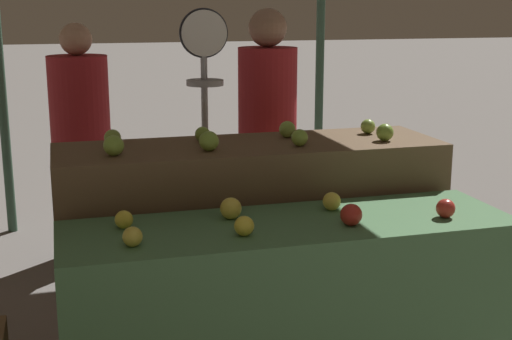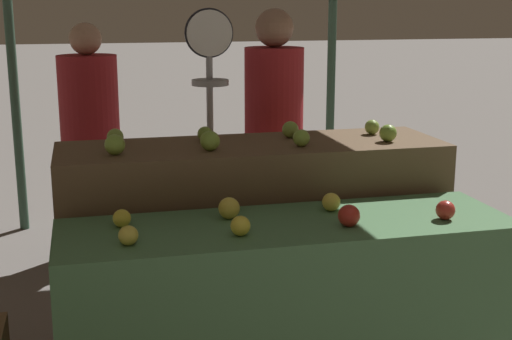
% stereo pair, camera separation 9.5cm
% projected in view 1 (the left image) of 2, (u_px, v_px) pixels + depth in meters
% --- Properties ---
extents(display_counter_front, '(1.81, 0.55, 0.87)m').
position_uv_depth(display_counter_front, '(289.00, 324.00, 2.93)').
color(display_counter_front, '#4C7A4C').
rests_on(display_counter_front, ground_plane).
extents(display_counter_back, '(1.81, 0.55, 1.08)m').
position_uv_depth(display_counter_back, '(251.00, 252.00, 3.47)').
color(display_counter_back, brown).
rests_on(display_counter_back, ground_plane).
extents(apple_front_0, '(0.07, 0.07, 0.07)m').
position_uv_depth(apple_front_0, '(133.00, 237.00, 2.54)').
color(apple_front_0, gold).
rests_on(apple_front_0, display_counter_front).
extents(apple_front_1, '(0.08, 0.08, 0.08)m').
position_uv_depth(apple_front_1, '(244.00, 226.00, 2.66)').
color(apple_front_1, gold).
rests_on(apple_front_1, display_counter_front).
extents(apple_front_2, '(0.09, 0.09, 0.09)m').
position_uv_depth(apple_front_2, '(351.00, 215.00, 2.78)').
color(apple_front_2, '#AD281E').
rests_on(apple_front_2, display_counter_front).
extents(apple_front_3, '(0.08, 0.08, 0.08)m').
position_uv_depth(apple_front_3, '(446.00, 208.00, 2.88)').
color(apple_front_3, '#B72D23').
rests_on(apple_front_3, display_counter_front).
extents(apple_front_4, '(0.07, 0.07, 0.07)m').
position_uv_depth(apple_front_4, '(124.00, 220.00, 2.75)').
color(apple_front_4, gold).
rests_on(apple_front_4, display_counter_front).
extents(apple_front_5, '(0.09, 0.09, 0.09)m').
position_uv_depth(apple_front_5, '(231.00, 208.00, 2.87)').
color(apple_front_5, yellow).
rests_on(apple_front_5, display_counter_front).
extents(apple_front_6, '(0.08, 0.08, 0.08)m').
position_uv_depth(apple_front_6, '(332.00, 201.00, 2.99)').
color(apple_front_6, yellow).
rests_on(apple_front_6, display_counter_front).
extents(apple_back_0, '(0.09, 0.09, 0.09)m').
position_uv_depth(apple_back_0, '(114.00, 146.00, 3.07)').
color(apple_back_0, '#84AD3D').
rests_on(apple_back_0, display_counter_back).
extents(apple_back_1, '(0.09, 0.09, 0.09)m').
position_uv_depth(apple_back_1, '(209.00, 141.00, 3.17)').
color(apple_back_1, '#84AD3D').
rests_on(apple_back_1, display_counter_back).
extents(apple_back_2, '(0.08, 0.08, 0.08)m').
position_uv_depth(apple_back_2, '(300.00, 138.00, 3.28)').
color(apple_back_2, '#84AD3D').
rests_on(apple_back_2, display_counter_back).
extents(apple_back_3, '(0.08, 0.08, 0.08)m').
position_uv_depth(apple_back_3, '(385.00, 132.00, 3.40)').
color(apple_back_3, '#7AA338').
rests_on(apple_back_3, display_counter_back).
extents(apple_back_4, '(0.08, 0.08, 0.08)m').
position_uv_depth(apple_back_4, '(113.00, 138.00, 3.28)').
color(apple_back_4, '#8EB247').
rests_on(apple_back_4, display_counter_back).
extents(apple_back_5, '(0.07, 0.07, 0.07)m').
position_uv_depth(apple_back_5, '(203.00, 134.00, 3.38)').
color(apple_back_5, '#84AD3D').
rests_on(apple_back_5, display_counter_back).
extents(apple_back_6, '(0.08, 0.08, 0.08)m').
position_uv_depth(apple_back_6, '(287.00, 129.00, 3.49)').
color(apple_back_6, '#8EB247').
rests_on(apple_back_6, display_counter_back).
extents(apple_back_7, '(0.07, 0.07, 0.07)m').
position_uv_depth(apple_back_7, '(368.00, 126.00, 3.59)').
color(apple_back_7, '#8EB247').
rests_on(apple_back_7, display_counter_back).
extents(produce_scale, '(0.26, 0.20, 1.70)m').
position_uv_depth(produce_scale, '(205.00, 97.00, 3.86)').
color(produce_scale, '#99999E').
rests_on(produce_scale, ground_plane).
extents(person_vendor_at_scale, '(0.40, 0.40, 1.70)m').
position_uv_depth(person_vendor_at_scale, '(267.00, 131.00, 4.24)').
color(person_vendor_at_scale, '#2D2D38').
rests_on(person_vendor_at_scale, ground_plane).
extents(person_customer_left, '(0.45, 0.45, 1.60)m').
position_uv_depth(person_customer_left, '(81.00, 128.00, 4.75)').
color(person_customer_left, '#2D2D38').
rests_on(person_customer_left, ground_plane).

